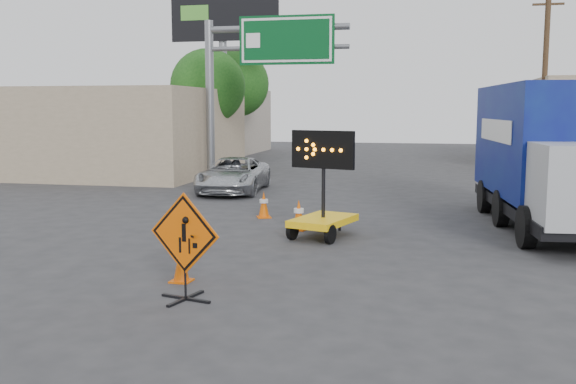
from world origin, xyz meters
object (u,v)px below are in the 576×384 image
(arrow_board, at_px, (323,213))
(pickup_truck, at_px, (234,175))
(box_truck, at_px, (548,163))
(construction_sign, at_px, (185,244))

(arrow_board, xyz_separation_m, pickup_truck, (-4.62, 7.65, 0.05))
(pickup_truck, xyz_separation_m, box_truck, (10.11, -5.14, 1.05))
(box_truck, bearing_deg, construction_sign, -136.01)
(arrow_board, bearing_deg, box_truck, 41.76)
(construction_sign, xyz_separation_m, arrow_board, (1.37, 5.56, -0.34))
(pickup_truck, relative_size, box_truck, 0.58)
(construction_sign, height_order, pickup_truck, construction_sign)
(construction_sign, distance_m, box_truck, 10.61)
(arrow_board, height_order, pickup_truck, arrow_board)
(construction_sign, height_order, box_truck, box_truck)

